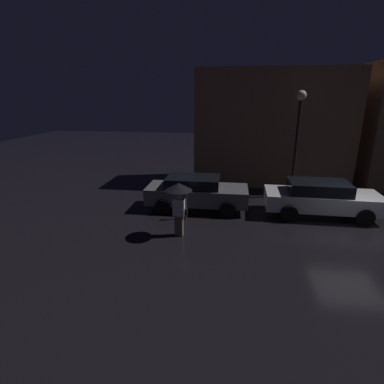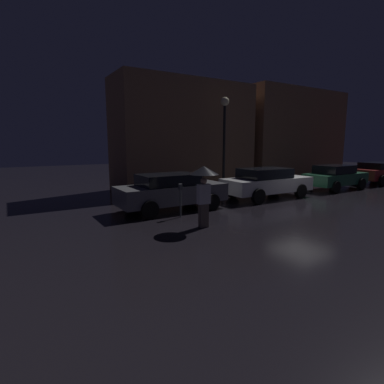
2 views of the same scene
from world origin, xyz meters
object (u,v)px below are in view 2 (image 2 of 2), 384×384
Objects in this scene: parking_meter at (180,197)px; street_lamp_near at (224,126)px; parked_car_grey at (171,191)px; parked_car_red at (378,172)px; pedestrian_with_umbrella at (204,180)px; parked_car_white at (266,182)px; parked_car_green at (335,177)px.

parking_meter is 6.62m from street_lamp_near.
parked_car_grey reaches higher than parked_car_red.
pedestrian_with_umbrella is at bearing -95.73° from parked_car_grey.
parked_car_grey is 2.85m from pedestrian_with_umbrella.
parked_car_white is at bearing -149.11° from pedestrian_with_umbrella.
parked_car_white is 3.81m from street_lamp_near.
parked_car_white is 10.22m from parked_car_red.
street_lamp_near is (4.76, 3.64, 2.82)m from parking_meter.
parked_car_green is 4.81m from parked_car_red.
parked_car_green is 7.22m from street_lamp_near.
street_lamp_near is at bearing 168.49° from parked_car_red.
parked_car_grey is at bearing 77.61° from parking_meter.
pedestrian_with_umbrella is at bearing -168.91° from parked_car_red.
parked_car_grey is 1.24m from parking_meter.
street_lamp_near reaches higher than parked_car_red.
parked_car_grey is 0.87× the size of street_lamp_near.
parked_car_green is at bearing 5.49° from parking_meter.
parked_car_red is at bearing -0.13° from parked_car_green.
parking_meter is at bearing -102.23° from parked_car_grey.
parked_car_white reaches higher than parked_car_green.
pedestrian_with_umbrella reaches higher than parked_car_grey.
pedestrian_with_umbrella reaches higher than parking_meter.
street_lamp_near reaches higher than parked_car_white.
pedestrian_with_umbrella reaches higher than parked_car_white.
parked_car_green is at bearing -0.73° from parked_car_grey.
parking_meter is at bearing -85.61° from pedestrian_with_umbrella.
parked_car_green is 10.92m from parking_meter.
pedestrian_with_umbrella is at bearing -90.60° from parking_meter.
pedestrian_with_umbrella is 1.70m from parking_meter.
street_lamp_near is at bearing 156.45° from parked_car_green.
street_lamp_near is at bearing 107.08° from parked_car_white.
parked_car_white is (5.19, -0.07, 0.00)m from parked_car_grey.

